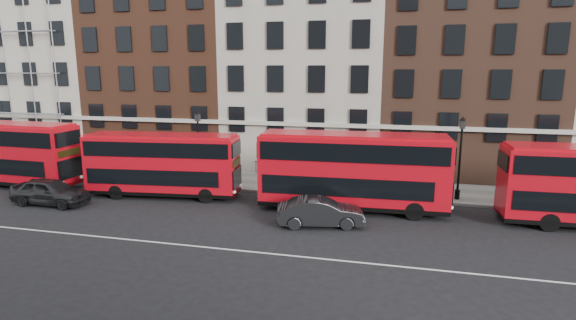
% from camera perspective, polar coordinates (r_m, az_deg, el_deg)
% --- Properties ---
extents(ground, '(120.00, 120.00, 0.00)m').
position_cam_1_polar(ground, '(23.65, -6.05, -9.38)').
color(ground, black).
rests_on(ground, ground).
extents(pavement, '(80.00, 5.00, 0.15)m').
position_cam_1_polar(pavement, '(33.23, 0.03, -2.98)').
color(pavement, gray).
rests_on(pavement, ground).
extents(kerb, '(80.00, 0.30, 0.16)m').
position_cam_1_polar(kerb, '(30.89, -1.06, -4.10)').
color(kerb, gray).
rests_on(kerb, ground).
extents(road_centre_line, '(70.00, 0.12, 0.01)m').
position_cam_1_polar(road_centre_line, '(21.91, -7.83, -11.16)').
color(road_centre_line, white).
rests_on(road_centre_line, ground).
extents(building_terrace, '(64.00, 11.95, 22.00)m').
position_cam_1_polar(building_terrace, '(39.46, 2.19, 14.21)').
color(building_terrace, beige).
rests_on(building_terrace, ground).
extents(bus_a, '(11.11, 3.09, 4.63)m').
position_cam_1_polar(bus_a, '(38.38, -32.19, 0.88)').
color(bus_a, red).
rests_on(bus_a, ground).
extents(bus_b, '(10.22, 3.44, 4.21)m').
position_cam_1_polar(bus_b, '(30.78, -15.68, -0.42)').
color(bus_b, red).
rests_on(bus_b, ground).
extents(bus_c, '(11.22, 3.13, 4.67)m').
position_cam_1_polar(bus_c, '(26.98, 8.14, -1.23)').
color(bus_c, red).
rests_on(bus_c, ground).
extents(car_rear, '(4.94, 2.05, 1.67)m').
position_cam_1_polar(car_rear, '(31.97, -27.96, -3.54)').
color(car_rear, '#232426').
rests_on(car_rear, ground).
extents(car_front, '(4.96, 2.67, 1.55)m').
position_cam_1_polar(car_front, '(24.56, 4.14, -6.61)').
color(car_front, '#232426').
rests_on(car_front, ground).
extents(lamp_post_left, '(0.44, 0.44, 5.33)m').
position_cam_1_polar(lamp_post_left, '(32.98, -11.28, 2.02)').
color(lamp_post_left, black).
rests_on(lamp_post_left, pavement).
extents(lamp_post_right, '(0.44, 0.44, 5.33)m').
position_cam_1_polar(lamp_post_right, '(30.41, 21.03, 0.67)').
color(lamp_post_right, black).
rests_on(lamp_post_right, pavement).
extents(iron_railings, '(6.60, 0.06, 1.00)m').
position_cam_1_polar(iron_railings, '(35.17, 0.88, -1.19)').
color(iron_railings, black).
rests_on(iron_railings, pavement).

